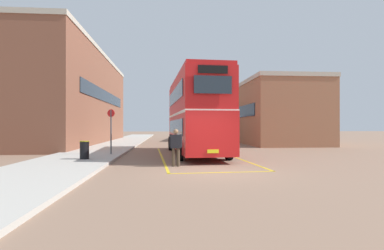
# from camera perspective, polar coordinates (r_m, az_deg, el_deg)

# --- Properties ---
(ground_plane) EXTENTS (135.60, 135.60, 0.00)m
(ground_plane) POSITION_cam_1_polar(r_m,az_deg,el_deg) (25.85, -0.48, -4.07)
(ground_plane) COLOR #846651
(sidewalk_left) EXTENTS (4.00, 57.60, 0.14)m
(sidewalk_left) POSITION_cam_1_polar(r_m,az_deg,el_deg) (28.55, -14.00, -3.55)
(sidewalk_left) COLOR #B2ADA3
(sidewalk_left) RESTS_ON ground
(brick_building_left) EXTENTS (5.43, 24.08, 8.94)m
(brick_building_left) POSITION_cam_1_polar(r_m,az_deg,el_deg) (32.26, -20.69, 4.68)
(brick_building_left) COLOR brown
(brick_building_left) RESTS_ON ground
(depot_building_right) EXTENTS (6.71, 12.59, 6.14)m
(depot_building_right) POSITION_cam_1_polar(r_m,az_deg,el_deg) (31.45, 15.19, 2.24)
(depot_building_right) COLOR #9E6647
(depot_building_right) RESTS_ON ground
(double_decker_bus) EXTENTS (3.28, 10.54, 4.75)m
(double_decker_bus) POSITION_cam_1_polar(r_m,az_deg,el_deg) (18.50, 0.58, 2.16)
(double_decker_bus) COLOR black
(double_decker_bus) RESTS_ON ground
(single_deck_bus) EXTENTS (3.49, 10.02, 3.02)m
(single_deck_bus) POSITION_cam_1_polar(r_m,az_deg,el_deg) (37.71, 1.43, -0.34)
(single_deck_bus) COLOR black
(single_deck_bus) RESTS_ON ground
(pedestrian_boarding) EXTENTS (0.55, 0.24, 1.63)m
(pedestrian_boarding) POSITION_cam_1_polar(r_m,az_deg,el_deg) (13.05, -3.09, -3.81)
(pedestrian_boarding) COLOR #473828
(pedestrian_boarding) RESTS_ON ground
(litter_bin) EXTENTS (0.46, 0.46, 0.89)m
(litter_bin) POSITION_cam_1_polar(r_m,az_deg,el_deg) (15.64, -19.75, -4.47)
(litter_bin) COLOR black
(litter_bin) RESTS_ON sidewalk_left
(bus_stop_sign) EXTENTS (0.43, 0.15, 2.57)m
(bus_stop_sign) POSITION_cam_1_polar(r_m,az_deg,el_deg) (17.86, -15.13, -0.38)
(bus_stop_sign) COLOR #4C4C51
(bus_stop_sign) RESTS_ON sidewalk_left
(bay_marking_yellow) EXTENTS (4.94, 12.66, 0.01)m
(bay_marking_yellow) POSITION_cam_1_polar(r_m,az_deg,el_deg) (16.66, 1.39, -6.22)
(bay_marking_yellow) COLOR gold
(bay_marking_yellow) RESTS_ON ground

